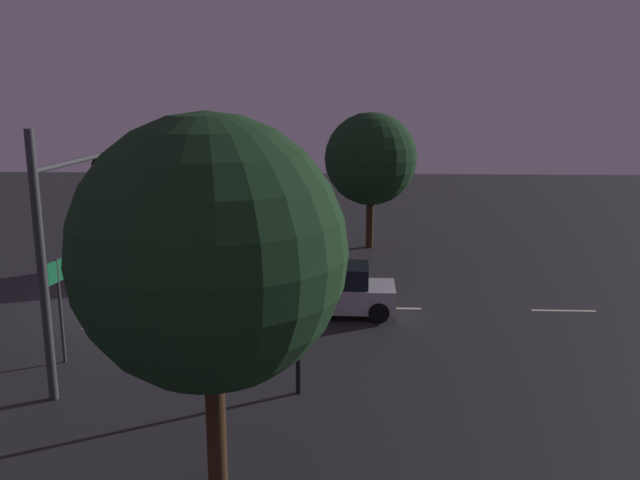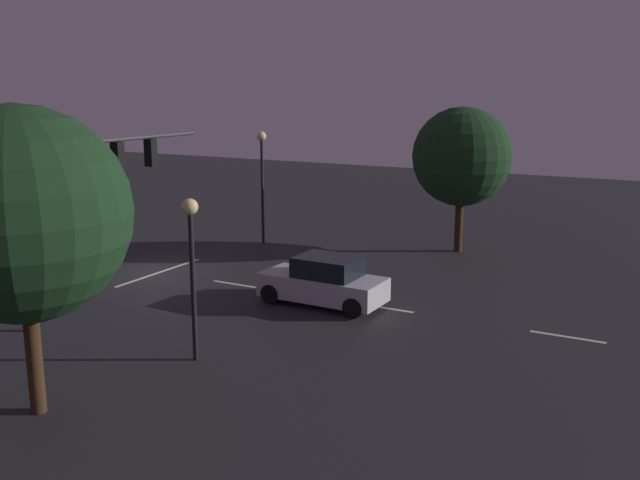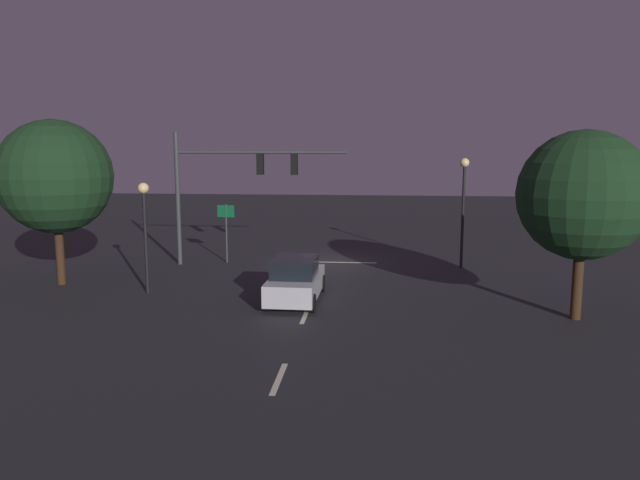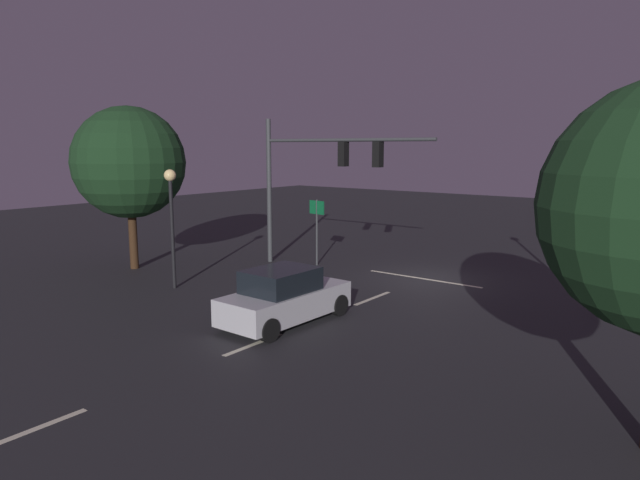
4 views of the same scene
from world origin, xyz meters
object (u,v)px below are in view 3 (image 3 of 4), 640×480
(street_lamp_right_kerb, at_px, (145,215))
(tree_right_near, at_px, (55,177))
(traffic_signal_assembly, at_px, (232,177))
(car_approaching, at_px, (295,281))
(tree_left_near, at_px, (583,195))
(street_lamp_left_kerb, at_px, (464,192))
(route_sign, at_px, (226,221))

(street_lamp_right_kerb, height_order, tree_right_near, tree_right_near)
(traffic_signal_assembly, height_order, car_approaching, traffic_signal_assembly)
(traffic_signal_assembly, bearing_deg, car_approaching, 120.91)
(tree_left_near, height_order, tree_right_near, tree_right_near)
(street_lamp_left_kerb, relative_size, street_lamp_right_kerb, 1.18)
(route_sign, bearing_deg, street_lamp_left_kerb, 179.19)
(street_lamp_left_kerb, relative_size, tree_left_near, 0.82)
(tree_left_near, bearing_deg, tree_right_near, -9.60)
(car_approaching, bearing_deg, street_lamp_right_kerb, -6.46)
(traffic_signal_assembly, xyz_separation_m, tree_left_near, (-13.99, 8.24, -0.10))
(traffic_signal_assembly, xyz_separation_m, street_lamp_right_kerb, (2.15, 5.97, -1.21))
(traffic_signal_assembly, xyz_separation_m, car_approaching, (-3.99, 6.67, -3.60))
(traffic_signal_assembly, distance_m, tree_right_near, 8.01)
(traffic_signal_assembly, height_order, tree_right_near, tree_right_near)
(street_lamp_left_kerb, height_order, tree_left_near, tree_left_near)
(street_lamp_left_kerb, xyz_separation_m, tree_right_near, (17.65, 5.30, 0.93))
(street_lamp_left_kerb, distance_m, tree_left_near, 9.19)
(street_lamp_right_kerb, bearing_deg, tree_left_near, 172.00)
(route_sign, xyz_separation_m, tree_left_near, (-14.48, 8.91, 2.16))
(traffic_signal_assembly, relative_size, tree_right_near, 1.20)
(traffic_signal_assembly, bearing_deg, route_sign, -53.98)
(tree_left_near, bearing_deg, street_lamp_right_kerb, -8.00)
(street_lamp_right_kerb, xyz_separation_m, tree_right_near, (4.27, -1.18, 1.44))
(car_approaching, distance_m, route_sign, 8.71)
(street_lamp_right_kerb, relative_size, tree_left_near, 0.69)
(street_lamp_left_kerb, xyz_separation_m, tree_left_near, (-2.76, 8.75, 0.60))
(tree_right_near, bearing_deg, tree_left_near, 170.40)
(route_sign, bearing_deg, traffic_signal_assembly, 126.02)
(route_sign, xyz_separation_m, tree_right_near, (5.93, 5.46, 2.48))
(traffic_signal_assembly, height_order, street_lamp_right_kerb, traffic_signal_assembly)
(tree_right_near, bearing_deg, route_sign, -137.35)
(tree_left_near, bearing_deg, route_sign, -31.62)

